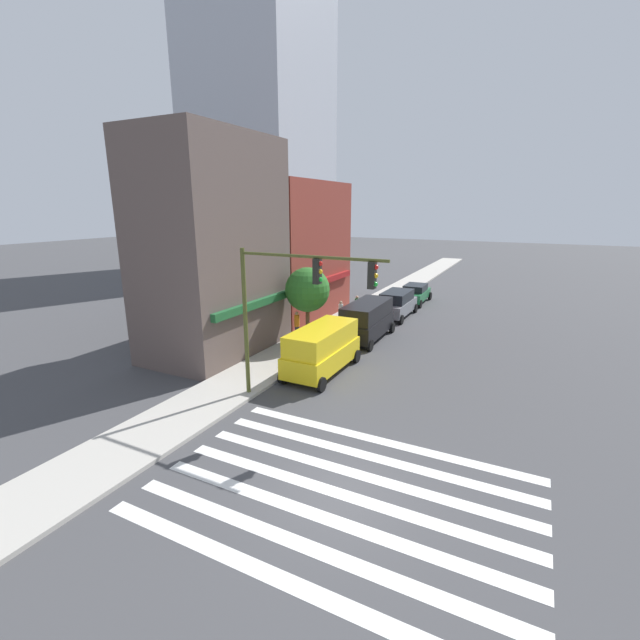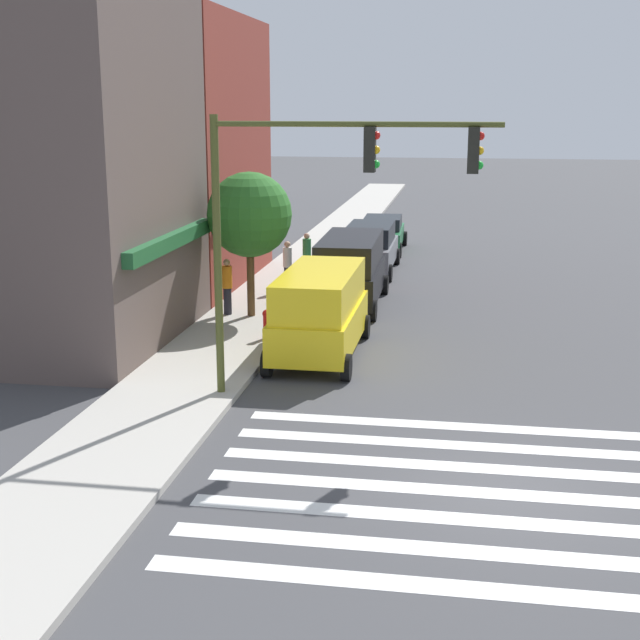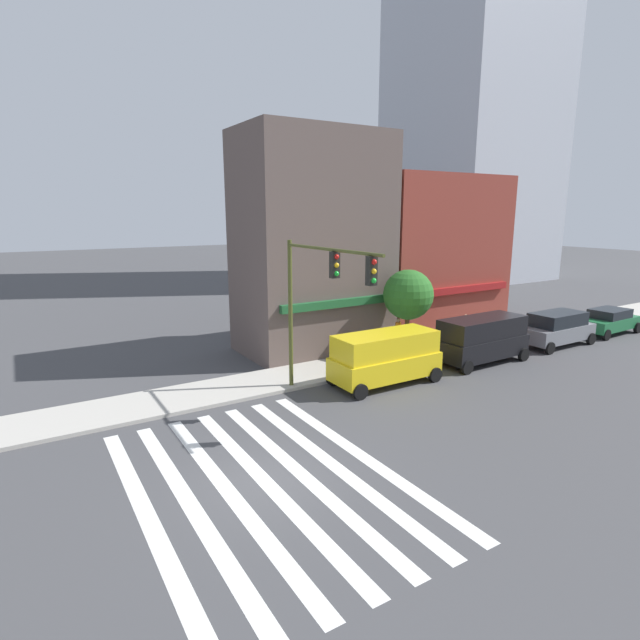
{
  "view_description": "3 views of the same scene",
  "coord_description": "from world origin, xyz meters",
  "px_view_note": "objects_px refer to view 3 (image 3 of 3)",
  "views": [
    {
      "loc": [
        -9.77,
        -4.22,
        8.03
      ],
      "look_at": [
        10.52,
        6.0,
        2.0
      ],
      "focal_mm": 24.0,
      "sensor_mm": 36.0,
      "label": 1
    },
    {
      "loc": [
        -14.75,
        0.95,
        6.65
      ],
      "look_at": [
        8.17,
        4.7,
        1.0
      ],
      "focal_mm": 50.0,
      "sensor_mm": 36.0,
      "label": 2
    },
    {
      "loc": [
        -5.44,
        -11.92,
        7.57
      ],
      "look_at": [
        4.33,
        4.0,
        3.5
      ],
      "focal_mm": 28.0,
      "sensor_mm": 36.0,
      "label": 3
    }
  ],
  "objects_px": {
    "traffic_signal": "(318,288)",
    "van_yellow": "(385,356)",
    "pedestrian_orange_vest": "(398,334)",
    "pedestrian_white_shirt": "(465,329)",
    "street_tree": "(408,295)",
    "van_black": "(482,338)",
    "sedan_green": "(609,321)",
    "pedestrian_green_top": "(495,326)",
    "fire_hydrant": "(379,358)",
    "suv_grey": "(557,328)"
  },
  "relations": [
    {
      "from": "van_black",
      "to": "fire_hydrant",
      "type": "distance_m",
      "value": 5.55
    },
    {
      "from": "suv_grey",
      "to": "sedan_green",
      "type": "distance_m",
      "value": 5.43
    },
    {
      "from": "traffic_signal",
      "to": "street_tree",
      "type": "height_order",
      "value": "traffic_signal"
    },
    {
      "from": "traffic_signal",
      "to": "suv_grey",
      "type": "xyz_separation_m",
      "value": [
        16.39,
        0.58,
        -3.69
      ]
    },
    {
      "from": "van_black",
      "to": "fire_hydrant",
      "type": "relative_size",
      "value": 5.97
    },
    {
      "from": "pedestrian_orange_vest",
      "to": "pedestrian_white_shirt",
      "type": "relative_size",
      "value": 1.0
    },
    {
      "from": "traffic_signal",
      "to": "fire_hydrant",
      "type": "relative_size",
      "value": 7.64
    },
    {
      "from": "pedestrian_orange_vest",
      "to": "pedestrian_green_top",
      "type": "xyz_separation_m",
      "value": [
        6.08,
        -1.47,
        0.0
      ]
    },
    {
      "from": "suv_grey",
      "to": "street_tree",
      "type": "xyz_separation_m",
      "value": [
        -8.86,
        2.8,
        2.29
      ]
    },
    {
      "from": "sedan_green",
      "to": "street_tree",
      "type": "relative_size",
      "value": 0.99
    },
    {
      "from": "traffic_signal",
      "to": "van_yellow",
      "type": "bearing_deg",
      "value": 8.58
    },
    {
      "from": "traffic_signal",
      "to": "van_yellow",
      "type": "xyz_separation_m",
      "value": [
        3.84,
        0.58,
        -3.43
      ]
    },
    {
      "from": "suv_grey",
      "to": "pedestrian_orange_vest",
      "type": "xyz_separation_m",
      "value": [
        -8.79,
        3.58,
        0.04
      ]
    },
    {
      "from": "traffic_signal",
      "to": "van_yellow",
      "type": "relative_size",
      "value": 1.28
    },
    {
      "from": "street_tree",
      "to": "van_black",
      "type": "bearing_deg",
      "value": -47.63
    },
    {
      "from": "traffic_signal",
      "to": "fire_hydrant",
      "type": "height_order",
      "value": "traffic_signal"
    },
    {
      "from": "pedestrian_orange_vest",
      "to": "pedestrian_green_top",
      "type": "distance_m",
      "value": 6.25
    },
    {
      "from": "pedestrian_orange_vest",
      "to": "pedestrian_white_shirt",
      "type": "xyz_separation_m",
      "value": [
        3.95,
        -1.15,
        0.0
      ]
    },
    {
      "from": "van_black",
      "to": "traffic_signal",
      "type": "bearing_deg",
      "value": -177.6
    },
    {
      "from": "suv_grey",
      "to": "van_black",
      "type": "bearing_deg",
      "value": 179.99
    },
    {
      "from": "pedestrian_white_shirt",
      "to": "fire_hydrant",
      "type": "distance_m",
      "value": 6.76
    },
    {
      "from": "van_black",
      "to": "suv_grey",
      "type": "distance_m",
      "value": 6.31
    },
    {
      "from": "traffic_signal",
      "to": "pedestrian_green_top",
      "type": "distance_m",
      "value": 14.41
    },
    {
      "from": "pedestrian_green_top",
      "to": "pedestrian_white_shirt",
      "type": "distance_m",
      "value": 2.15
    },
    {
      "from": "sedan_green",
      "to": "van_yellow",
      "type": "bearing_deg",
      "value": 178.45
    },
    {
      "from": "van_yellow",
      "to": "fire_hydrant",
      "type": "xyz_separation_m",
      "value": [
        1.01,
        1.7,
        -0.67
      ]
    },
    {
      "from": "pedestrian_green_top",
      "to": "street_tree",
      "type": "relative_size",
      "value": 0.39
    },
    {
      "from": "van_yellow",
      "to": "van_black",
      "type": "xyz_separation_m",
      "value": [
        6.24,
        0.0,
        0.0
      ]
    },
    {
      "from": "pedestrian_orange_vest",
      "to": "fire_hydrant",
      "type": "xyz_separation_m",
      "value": [
        -2.75,
        -1.88,
        -0.46
      ]
    },
    {
      "from": "van_black",
      "to": "suv_grey",
      "type": "height_order",
      "value": "van_black"
    },
    {
      "from": "traffic_signal",
      "to": "van_black",
      "type": "height_order",
      "value": "traffic_signal"
    },
    {
      "from": "pedestrian_orange_vest",
      "to": "pedestrian_green_top",
      "type": "height_order",
      "value": "same"
    },
    {
      "from": "van_black",
      "to": "sedan_green",
      "type": "xyz_separation_m",
      "value": [
        11.73,
        0.0,
        -0.44
      ]
    },
    {
      "from": "traffic_signal",
      "to": "pedestrian_green_top",
      "type": "relative_size",
      "value": 3.63
    },
    {
      "from": "van_yellow",
      "to": "sedan_green",
      "type": "distance_m",
      "value": 17.98
    },
    {
      "from": "traffic_signal",
      "to": "sedan_green",
      "type": "relative_size",
      "value": 1.45
    },
    {
      "from": "van_yellow",
      "to": "pedestrian_orange_vest",
      "type": "distance_m",
      "value": 5.2
    },
    {
      "from": "traffic_signal",
      "to": "pedestrian_green_top",
      "type": "bearing_deg",
      "value": 11.14
    },
    {
      "from": "sedan_green",
      "to": "street_tree",
      "type": "bearing_deg",
      "value": 167.36
    },
    {
      "from": "pedestrian_green_top",
      "to": "street_tree",
      "type": "xyz_separation_m",
      "value": [
        -6.15,
        0.69,
        2.25
      ]
    },
    {
      "from": "street_tree",
      "to": "pedestrian_orange_vest",
      "type": "bearing_deg",
      "value": 85.05
    },
    {
      "from": "suv_grey",
      "to": "pedestrian_orange_vest",
      "type": "distance_m",
      "value": 9.49
    },
    {
      "from": "van_yellow",
      "to": "street_tree",
      "type": "bearing_deg",
      "value": 37.5
    },
    {
      "from": "pedestrian_white_shirt",
      "to": "pedestrian_green_top",
      "type": "bearing_deg",
      "value": -0.34
    },
    {
      "from": "traffic_signal",
      "to": "street_tree",
      "type": "distance_m",
      "value": 8.37
    },
    {
      "from": "sedan_green",
      "to": "traffic_signal",
      "type": "bearing_deg",
      "value": 179.97
    },
    {
      "from": "van_black",
      "to": "van_yellow",
      "type": "bearing_deg",
      "value": 179.11
    },
    {
      "from": "traffic_signal",
      "to": "sedan_green",
      "type": "height_order",
      "value": "traffic_signal"
    },
    {
      "from": "fire_hydrant",
      "to": "street_tree",
      "type": "distance_m",
      "value": 3.97
    },
    {
      "from": "sedan_green",
      "to": "pedestrian_green_top",
      "type": "relative_size",
      "value": 2.51
    }
  ]
}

